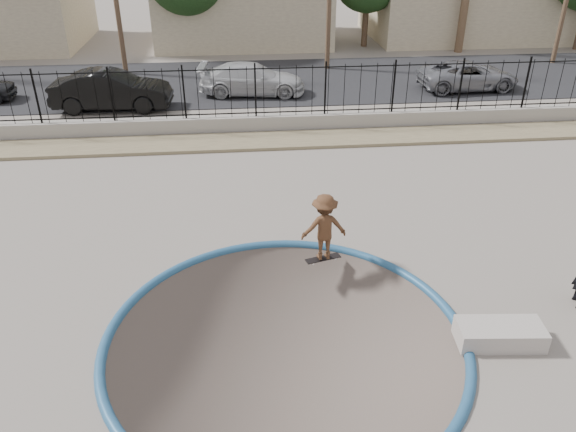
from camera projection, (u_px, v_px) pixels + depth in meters
The scene contains 15 objects.
ground at pixel (255, 143), 22.58m from camera, with size 120.00×120.00×2.20m, color slate.
bowl_pit at pixel (286, 339), 10.72m from camera, with size 6.84×6.84×1.80m, color #51443E, non-canonical shape.
coping_ring at pixel (286, 339), 10.72m from camera, with size 7.04×7.04×0.20m, color #26557D.
rock_strip at pixel (258, 141), 19.58m from camera, with size 42.00×1.60×0.11m, color #8C7D5C.
retaining_wall at pixel (256, 124), 20.42m from camera, with size 42.00×0.45×0.60m, color gray.
fence at pixel (255, 91), 19.84m from camera, with size 40.00×0.04×1.80m.
street at pixel (250, 81), 26.39m from camera, with size 90.00×8.00×0.04m, color black.
house_center at pixel (242, 6), 33.71m from camera, with size 10.60×8.60×3.90m.
house_east at pixel (468, 3), 34.91m from camera, with size 12.60×8.60×3.90m.
skater at pixel (324, 231), 12.70m from camera, with size 1.04×0.60×1.61m, color brown.
skateboard at pixel (323, 258), 13.06m from camera, with size 0.87×0.43×0.07m.
concrete_ledge at pixel (500, 334), 10.54m from camera, with size 1.60×0.70×0.40m, color #ABA198.
car_b at pixel (112, 90), 22.39m from camera, with size 1.63×4.67×1.54m, color black.
car_c at pixel (252, 79), 24.25m from camera, with size 1.85×4.54×1.32m, color #BCBCBE.
car_d at pixel (468, 75), 24.92m from camera, with size 2.03×4.40×1.22m, color gray.
Camera 1 is at (-0.76, -9.21, 7.25)m, focal length 35.00 mm.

